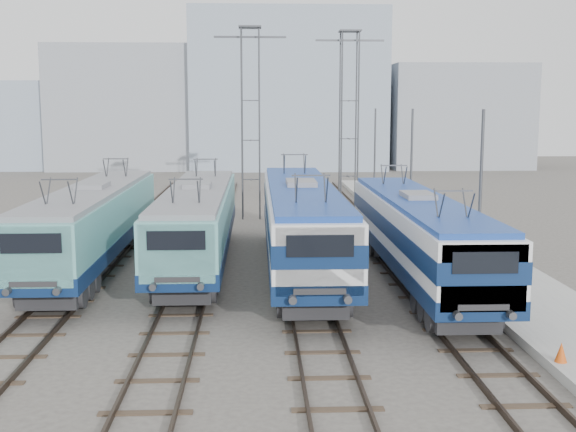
# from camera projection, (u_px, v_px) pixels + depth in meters

# --- Properties ---
(ground) EXTENTS (160.00, 160.00, 0.00)m
(ground) POSITION_uv_depth(u_px,v_px,m) (247.00, 315.00, 24.78)
(ground) COLOR #514C47
(platform) EXTENTS (4.00, 70.00, 0.30)m
(platform) POSITION_uv_depth(u_px,v_px,m) (471.00, 260.00, 33.09)
(platform) COLOR #9E9E99
(platform) RESTS_ON ground
(locomotive_far_left) EXTENTS (2.80, 17.65, 3.32)m
(locomotive_far_left) POSITION_uv_depth(u_px,v_px,m) (93.00, 221.00, 31.29)
(locomotive_far_left) COLOR #0C2149
(locomotive_far_left) RESTS_ON ground
(locomotive_center_left) EXTENTS (2.76, 17.43, 3.28)m
(locomotive_center_left) POSITION_uv_depth(u_px,v_px,m) (198.00, 219.00, 31.86)
(locomotive_center_left) COLOR #0C2149
(locomotive_center_left) RESTS_ON ground
(locomotive_center_right) EXTENTS (2.95, 18.64, 3.50)m
(locomotive_center_right) POSITION_uv_depth(u_px,v_px,m) (301.00, 219.00, 30.61)
(locomotive_center_right) COLOR #0C2149
(locomotive_center_right) RESTS_ON ground
(locomotive_far_right) EXTENTS (2.73, 17.24, 3.24)m
(locomotive_far_right) POSITION_uv_depth(u_px,v_px,m) (418.00, 231.00, 28.58)
(locomotive_far_right) COLOR #0C2149
(locomotive_far_right) RESTS_ON ground
(catenary_tower_west) EXTENTS (4.50, 1.20, 12.00)m
(catenary_tower_west) POSITION_uv_depth(u_px,v_px,m) (251.00, 114.00, 45.53)
(catenary_tower_west) COLOR #3F4247
(catenary_tower_west) RESTS_ON ground
(catenary_tower_east) EXTENTS (4.50, 1.20, 12.00)m
(catenary_tower_east) POSITION_uv_depth(u_px,v_px,m) (349.00, 114.00, 47.78)
(catenary_tower_east) COLOR #3F4247
(catenary_tower_east) RESTS_ON ground
(mast_front) EXTENTS (0.12, 0.12, 7.00)m
(mast_front) POSITION_uv_depth(u_px,v_px,m) (480.00, 205.00, 26.60)
(mast_front) COLOR #3F4247
(mast_front) RESTS_ON ground
(mast_mid) EXTENTS (0.12, 0.12, 7.00)m
(mast_mid) POSITION_uv_depth(u_px,v_px,m) (411.00, 175.00, 38.46)
(mast_mid) COLOR #3F4247
(mast_mid) RESTS_ON ground
(mast_rear) EXTENTS (0.12, 0.12, 7.00)m
(mast_rear) POSITION_uv_depth(u_px,v_px,m) (375.00, 159.00, 50.31)
(mast_rear) COLOR #3F4247
(mast_rear) RESTS_ON ground
(safety_cone) EXTENTS (0.33, 0.33, 0.54)m
(safety_cone) POSITION_uv_depth(u_px,v_px,m) (561.00, 352.00, 19.31)
(safety_cone) COLOR #CF4D12
(safety_cone) RESTS_ON platform
(building_west) EXTENTS (18.00, 12.00, 14.00)m
(building_west) POSITION_uv_depth(u_px,v_px,m) (134.00, 108.00, 84.39)
(building_west) COLOR #8E949E
(building_west) RESTS_ON ground
(building_center) EXTENTS (22.00, 14.00, 18.00)m
(building_center) POSITION_uv_depth(u_px,v_px,m) (287.00, 91.00, 84.86)
(building_center) COLOR #8E9EB1
(building_center) RESTS_ON ground
(building_east) EXTENTS (16.00, 12.00, 12.00)m
(building_east) POSITION_uv_depth(u_px,v_px,m) (454.00, 116.00, 86.16)
(building_east) COLOR #8E949E
(building_east) RESTS_ON ground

